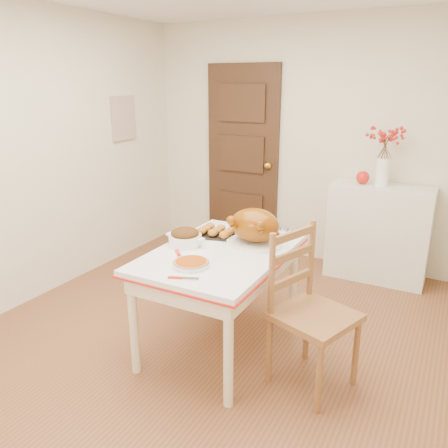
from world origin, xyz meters
The scene contains 18 objects.
floor centered at (0.00, 0.00, 0.00)m, with size 3.50×4.00×0.00m, color brown.
wall_back centered at (0.00, 2.00, 1.25)m, with size 3.50×0.00×2.50m, color beige.
wall_left centered at (-1.75, 0.00, 1.25)m, with size 0.00×4.00×2.50m, color beige.
door_back centered at (-0.70, 1.97, 1.03)m, with size 0.85×0.06×2.06m, color #351D14.
photo_board centered at (-1.73, 1.20, 1.50)m, with size 0.03×0.35×0.45m, color #BFB39C.
sideboard centered at (0.87, 1.78, 0.46)m, with size 0.93×0.41×0.93m, color silver.
kitchen_table centered at (0.10, -0.02, 0.37)m, with size 0.86×1.25×0.75m, color white, non-canonical shape.
chair_oak centered at (0.82, -0.13, 0.51)m, with size 0.45×0.45×1.02m, color brown, non-canonical shape.
berry_vase centered at (0.84, 1.78, 1.20)m, with size 0.28×0.28×0.54m, color white, non-canonical shape.
apple centered at (0.67, 1.78, 0.99)m, with size 0.13×0.13×0.13m, color red.
turkey_platter centered at (0.25, 0.21, 0.88)m, with size 0.42×0.33×0.26m, color #773D03, non-canonical shape.
pumpkin_pie centered at (0.07, -0.35, 0.77)m, with size 0.23×0.23×0.05m, color #A13B08.
stuffing_dish centered at (-0.18, -0.03, 0.81)m, with size 0.30×0.24×0.12m, color #542D0D, non-canonical shape.
rolls_tray centered at (-0.07, 0.24, 0.78)m, with size 0.27×0.21×0.07m, color #B97220, non-canonical shape.
pie_server centered at (0.13, -0.53, 0.75)m, with size 0.19×0.05×0.01m, color silver, non-canonical shape.
carving_knife centered at (-0.07, -0.26, 0.75)m, with size 0.26×0.06×0.01m, color silver, non-canonical shape.
drinking_glass centered at (0.15, 0.51, 0.81)m, with size 0.07×0.07×0.12m, color white.
shaker_pair centered at (0.38, 0.47, 0.79)m, with size 0.09×0.04×0.09m, color white, non-canonical shape.
Camera 1 is at (1.48, -2.55, 1.86)m, focal length 35.78 mm.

